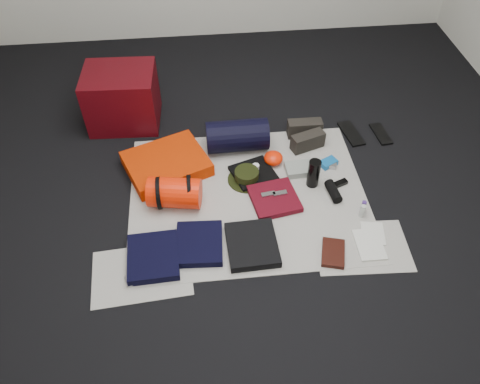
{
  "coord_description": "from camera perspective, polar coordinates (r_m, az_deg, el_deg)",
  "views": [
    {
      "loc": [
        -0.28,
        -2.15,
        2.35
      ],
      "look_at": [
        -0.06,
        -0.05,
        0.1
      ],
      "focal_mm": 35.0,
      "sensor_mm": 36.0,
      "label": 1
    }
  ],
  "objects": [
    {
      "name": "hiking_boot_left",
      "position": [
        3.54,
        8.25,
        6.16
      ],
      "size": [
        0.27,
        0.17,
        0.13
      ],
      "primitive_type": "cube",
      "rotation": [
        0.0,
        0.0,
        0.33
      ],
      "color": "black",
      "rests_on": "newspaper_mat"
    },
    {
      "name": "compact_camera",
      "position": [
        3.44,
        10.91,
        3.26
      ],
      "size": [
        0.1,
        0.08,
        0.04
      ],
      "primitive_type": "cube",
      "rotation": [
        0.0,
        0.0,
        -0.31
      ],
      "color": "#A0A0A4",
      "rests_on": "newspaper_mat"
    },
    {
      "name": "sunglasses",
      "position": [
        3.33,
        12.11,
        1.05
      ],
      "size": [
        0.11,
        0.08,
        0.03
      ],
      "primitive_type": "cube",
      "rotation": [
        0.0,
        0.0,
        0.37
      ],
      "color": "black",
      "rests_on": "newspaper_mat"
    },
    {
      "name": "tape_roll",
      "position": [
        3.33,
        1.92,
        3.07
      ],
      "size": [
        0.05,
        0.05,
        0.04
      ],
      "primitive_type": "cylinder",
      "color": "silver",
      "rests_on": "black_tshirt"
    },
    {
      "name": "first_aid_pouch",
      "position": [
        3.37,
        7.17,
        2.8
      ],
      "size": [
        0.2,
        0.15,
        0.05
      ],
      "primitive_type": "cube",
      "rotation": [
        0.0,
        0.0,
        0.06
      ],
      "color": "gray",
      "rests_on": "newspaper_mat"
    },
    {
      "name": "boonie_brim",
      "position": [
        3.3,
        0.81,
        1.56
      ],
      "size": [
        0.34,
        0.34,
        0.01
      ],
      "primitive_type": "cylinder",
      "rotation": [
        0.0,
        0.0,
        0.34
      ],
      "color": "black",
      "rests_on": "newspaper_mat"
    },
    {
      "name": "black_tshirt",
      "position": [
        3.33,
        1.63,
        2.3
      ],
      "size": [
        0.35,
        0.34,
        0.03
      ],
      "primitive_type": "cube",
      "rotation": [
        0.0,
        0.0,
        0.33
      ],
      "color": "black",
      "rests_on": "newspaper_mat"
    },
    {
      "name": "speaker",
      "position": [
        3.24,
        11.31,
        0.08
      ],
      "size": [
        0.09,
        0.18,
        0.07
      ],
      "primitive_type": "cylinder",
      "rotation": [
        1.57,
        0.0,
        0.13
      ],
      "color": "black",
      "rests_on": "newspaper_mat"
    },
    {
      "name": "orange_stuff_sack",
      "position": [
        3.4,
        4.09,
        4.13
      ],
      "size": [
        0.15,
        0.15,
        0.09
      ],
      "primitive_type": "ellipsoid",
      "rotation": [
        0.0,
        0.0,
        0.13
      ],
      "color": "#FB2304",
      "rests_on": "newspaper_mat"
    },
    {
      "name": "cyan_case",
      "position": [
        3.45,
        10.72,
        3.52
      ],
      "size": [
        0.14,
        0.13,
        0.04
      ],
      "primitive_type": "cube",
      "rotation": [
        0.0,
        0.0,
        0.47
      ],
      "color": "#105DA0",
      "rests_on": "newspaper_mat"
    },
    {
      "name": "paperback_book",
      "position": [
        2.93,
        11.29,
        -7.3
      ],
      "size": [
        0.19,
        0.24,
        0.03
      ],
      "primitive_type": "cube",
      "rotation": [
        0.0,
        0.0,
        -0.27
      ],
      "color": "black",
      "rests_on": "newspaper_mat"
    },
    {
      "name": "navy_duffel",
      "position": [
        3.47,
        -0.34,
        6.86
      ],
      "size": [
        0.46,
        0.24,
        0.24
      ],
      "primitive_type": "cylinder",
      "rotation": [
        0.0,
        1.57,
        0.01
      ],
      "color": "black",
      "rests_on": "newspaper_mat"
    },
    {
      "name": "trousers_charcoal",
      "position": [
        2.89,
        1.48,
        -6.44
      ],
      "size": [
        0.32,
        0.36,
        0.05
      ],
      "primitive_type": "cube",
      "rotation": [
        0.0,
        0.0,
        0.03
      ],
      "color": "black",
      "rests_on": "newspaper_mat"
    },
    {
      "name": "energy_bar_b",
      "position": [
        3.15,
        4.9,
        -0.16
      ],
      "size": [
        0.1,
        0.05,
        0.01
      ],
      "primitive_type": "cube",
      "rotation": [
        0.0,
        0.0,
        0.14
      ],
      "color": "#A0A0A4",
      "rests_on": "red_shirt"
    },
    {
      "name": "stuff_sack",
      "position": [
        3.1,
        -7.98,
        -0.08
      ],
      "size": [
        0.37,
        0.26,
        0.2
      ],
      "primitive_type": "cylinder",
      "rotation": [
        0.0,
        1.57,
        -0.17
      ],
      "color": "#FB2304",
      "rests_on": "newspaper_mat"
    },
    {
      "name": "floor",
      "position": [
        3.2,
        1.0,
        -0.65
      ],
      "size": [
        4.5,
        4.5,
        0.02
      ],
      "primitive_type": "cube",
      "color": "black",
      "rests_on": "ground"
    },
    {
      "name": "toiletry_clear",
      "position": [
        3.14,
        14.69,
        -2.26
      ],
      "size": [
        0.04,
        0.04,
        0.1
      ],
      "primitive_type": "cylinder",
      "rotation": [
        0.0,
        0.0,
        -0.15
      ],
      "color": "#B1B6B1",
      "rests_on": "newspaper_mat"
    },
    {
      "name": "sack_strap_left",
      "position": [
        3.11,
        -9.83,
        -0.14
      ],
      "size": [
        0.02,
        0.22,
        0.22
      ],
      "primitive_type": "cylinder",
      "rotation": [
        0.0,
        1.57,
        0.0
      ],
      "color": "black",
      "rests_on": "newspaper_mat"
    },
    {
      "name": "sack_strap_right",
      "position": [
        3.09,
        -6.15,
        0.14
      ],
      "size": [
        0.03,
        0.22,
        0.22
      ],
      "primitive_type": "cylinder",
      "rotation": [
        0.0,
        1.57,
        0.0
      ],
      "color": "black",
      "rests_on": "newspaper_mat"
    },
    {
      "name": "trousers_navy_b",
      "position": [
        2.91,
        -4.98,
        -6.29
      ],
      "size": [
        0.3,
        0.34,
        0.05
      ],
      "primitive_type": "cube",
      "rotation": [
        0.0,
        0.0,
        -0.06
      ],
      "color": "black",
      "rests_on": "newspaper_mat"
    },
    {
      "name": "boonie_crown",
      "position": [
        3.27,
        0.82,
        2.07
      ],
      "size": [
        0.17,
        0.17,
        0.07
      ],
      "primitive_type": "cylinder",
      "color": "black",
      "rests_on": "boonie_brim"
    },
    {
      "name": "newspaper_sheet_front_right",
      "position": [
        3.02,
        14.59,
        -6.49
      ],
      "size": [
        0.6,
        0.43,
        0.0
      ],
      "primitive_type": "cube",
      "rotation": [
        0.0,
        0.0,
        -0.05
      ],
      "color": "beige",
      "rests_on": "floor"
    },
    {
      "name": "newspaper_mat",
      "position": [
        3.19,
        1.01,
        -0.49
      ],
      "size": [
        1.6,
        1.3,
        0.01
      ],
      "primitive_type": "cube",
      "color": "beige",
      "rests_on": "floor"
    },
    {
      "name": "newspaper_sheet_front_left",
      "position": [
        2.87,
        -11.87,
        -9.63
      ],
      "size": [
        0.61,
        0.44,
        0.0
      ],
      "primitive_type": "cube",
      "rotation": [
        0.0,
        0.0,
        0.07
      ],
      "color": "beige",
      "rests_on": "floor"
    },
    {
      "name": "red_shirt",
      "position": [
        3.15,
        4.21,
        -0.82
      ],
      "size": [
        0.35,
        0.35,
        0.04
      ],
      "primitive_type": "cube",
      "rotation": [
        0.0,
        0.0,
        0.18
      ],
      "color": "#540914",
      "rests_on": "newspaper_mat"
    },
    {
      "name": "map_booklet",
      "position": [
        3.03,
        15.49,
        -6.18
      ],
      "size": [
        0.17,
        0.24,
        0.01
      ],
      "primitive_type": "cube",
      "rotation": [
        0.0,
        0.0,
        -0.01
      ],
      "color": "silver",
      "rests_on": "newspaper_mat"
    },
    {
      "name": "trousers_navy_a",
      "position": [
        2.89,
        -10.54,
        -7.79
      ],
      "size": [
        0.32,
        0.36,
        0.05
      ],
      "primitive_type": "cube",
      "rotation": [
        0.0,
        0.0,
        0.04
      ],
      "color": "black",
      "rests_on": "newspaper_mat"
    },
    {
      "name": "map_printout",
      "position": [
        3.09,
        15.9,
        -4.86
      ],
      "size": [
        0.17,
        0.2,
        0.01
      ],
      "primitive_type": "cube",
      "rotation": [
        0.0,
        0.0,
        -0.18
      ],
      "color": "silver",
      "rests_on": "newspaper_mat"
    },
    {
      "name": "hiking_boot_right",
      "position": [
        3.65,
        7.88,
        7.69
      ],
      "size": [
        0.26,
        0.1,
        0.13
      ],
      "primitive_type": "cube",
      "rotation": [
        0.0,
        0.0,
        -0.01
      ],
      "color": "black",
      "rests_on": "newspaper_mat"
    },
    {
      "name": "sleeping_pad",
      "position": [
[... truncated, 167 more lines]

